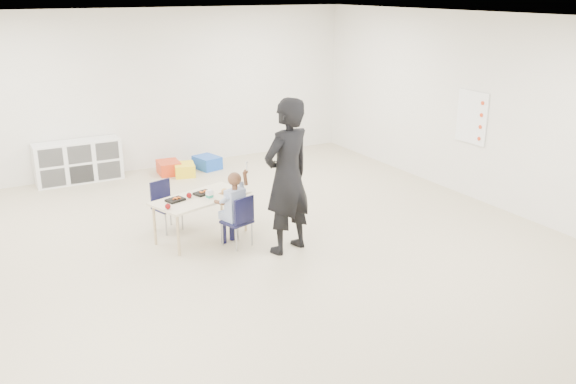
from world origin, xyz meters
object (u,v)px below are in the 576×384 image
chair_near (237,220)px  cubby_shelf (78,161)px  adult (287,177)px  child (236,206)px  table (201,217)px

chair_near → cubby_shelf: (-1.22, 3.74, 0.01)m
adult → child: bearing=-58.2°
table → adult: adult is taller
table → child: child is taller
chair_near → adult: (0.49, -0.44, 0.62)m
table → child: bearing=-74.1°
chair_near → child: bearing=0.0°
cubby_shelf → adult: 4.55m
child → table: bearing=105.9°
chair_near → cubby_shelf: bearing=90.5°
child → cubby_shelf: size_ratio=0.76×
child → cubby_shelf: 3.93m
chair_near → adult: 0.90m
cubby_shelf → child: bearing=-72.0°
table → adult: (0.79, -0.89, 0.68)m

